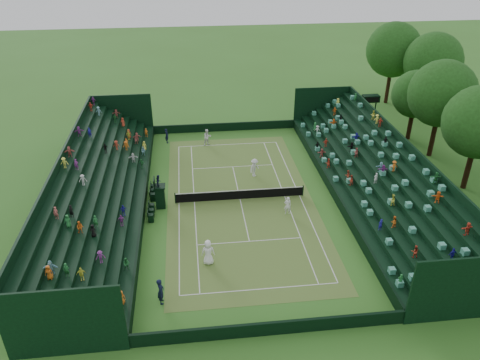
# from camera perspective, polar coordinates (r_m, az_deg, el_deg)

# --- Properties ---
(ground) EXTENTS (160.00, 160.00, 0.00)m
(ground) POSITION_cam_1_polar(r_m,az_deg,el_deg) (42.30, 0.00, -2.37)
(ground) COLOR #356B22
(ground) RESTS_ON ground
(court_surface) EXTENTS (12.97, 26.77, 0.01)m
(court_surface) POSITION_cam_1_polar(r_m,az_deg,el_deg) (42.29, 0.00, -2.36)
(court_surface) COLOR #3C7F2A
(court_surface) RESTS_ON ground
(perimeter_wall_north) EXTENTS (17.17, 0.20, 1.00)m
(perimeter_wall_north) POSITION_cam_1_polar(r_m,az_deg,el_deg) (56.20, -1.88, 6.49)
(perimeter_wall_north) COLOR black
(perimeter_wall_north) RESTS_ON ground
(perimeter_wall_south) EXTENTS (17.17, 0.20, 1.00)m
(perimeter_wall_south) POSITION_cam_1_polar(r_m,az_deg,el_deg) (29.68, 3.72, -17.61)
(perimeter_wall_south) COLOR black
(perimeter_wall_south) RESTS_ON ground
(perimeter_wall_east) EXTENTS (0.20, 31.77, 1.00)m
(perimeter_wall_east) POSITION_cam_1_polar(r_m,az_deg,el_deg) (43.70, 11.12, -1.09)
(perimeter_wall_east) COLOR black
(perimeter_wall_east) RESTS_ON ground
(perimeter_wall_west) EXTENTS (0.20, 31.77, 1.00)m
(perimeter_wall_west) POSITION_cam_1_polar(r_m,az_deg,el_deg) (42.05, -11.57, -2.44)
(perimeter_wall_west) COLOR black
(perimeter_wall_west) RESTS_ON ground
(north_grandstand) EXTENTS (6.60, 32.00, 4.90)m
(north_grandstand) POSITION_cam_1_polar(r_m,az_deg,el_deg) (44.60, 16.38, 0.41)
(north_grandstand) COLOR black
(north_grandstand) RESTS_ON ground
(south_grandstand) EXTENTS (6.60, 32.00, 4.90)m
(south_grandstand) POSITION_cam_1_polar(r_m,az_deg,el_deg) (42.16, -17.36, -1.50)
(south_grandstand) COLOR black
(south_grandstand) RESTS_ON ground
(tennis_net) EXTENTS (11.67, 0.10, 1.06)m
(tennis_net) POSITION_cam_1_polar(r_m,az_deg,el_deg) (42.02, 0.00, -1.76)
(tennis_net) COLOR black
(tennis_net) RESTS_ON ground
(scoreboard_tower) EXTENTS (2.00, 1.00, 3.70)m
(scoreboard_tower) POSITION_cam_1_polar(r_m,az_deg,el_deg) (59.38, 15.63, 9.42)
(scoreboard_tower) COLOR black
(scoreboard_tower) RESTS_ON ground
(tree_row) EXTENTS (11.28, 36.13, 10.83)m
(tree_row) POSITION_cam_1_polar(r_m,az_deg,el_deg) (56.18, 22.61, 10.97)
(tree_row) COLOR black
(tree_row) RESTS_ON ground
(umpire_chair) EXTENTS (1.02, 1.02, 3.19)m
(umpire_chair) POSITION_cam_1_polar(r_m,az_deg,el_deg) (41.07, -9.77, -1.65)
(umpire_chair) COLOR black
(umpire_chair) RESTS_ON ground
(courtside_chairs) EXTENTS (0.47, 5.45, 1.03)m
(courtside_chairs) POSITION_cam_1_polar(r_m,az_deg,el_deg) (41.88, -10.66, -2.66)
(courtside_chairs) COLOR black
(courtside_chairs) RESTS_ON ground
(player_near_west) EXTENTS (1.02, 0.70, 2.02)m
(player_near_west) POSITION_cam_1_polar(r_m,az_deg,el_deg) (34.37, -3.90, -8.78)
(player_near_west) COLOR white
(player_near_west) RESTS_ON ground
(player_near_east) EXTENTS (0.63, 0.43, 1.68)m
(player_near_east) POSITION_cam_1_polar(r_m,az_deg,el_deg) (40.04, 5.82, -3.10)
(player_near_east) COLOR white
(player_near_east) RESTS_ON ground
(player_far_west) EXTENTS (1.13, 1.03, 1.89)m
(player_far_west) POSITION_cam_1_polar(r_m,az_deg,el_deg) (52.36, -4.00, 5.21)
(player_far_west) COLOR white
(player_far_west) RESTS_ON ground
(player_far_east) EXTENTS (1.36, 1.33, 1.87)m
(player_far_east) POSITION_cam_1_polar(r_m,az_deg,el_deg) (45.69, 1.78, 1.51)
(player_far_east) COLOR white
(player_far_east) RESTS_ON ground
(line_judge_north) EXTENTS (0.46, 0.65, 1.69)m
(line_judge_north) POSITION_cam_1_polar(r_m,az_deg,el_deg) (53.53, -8.91, 5.35)
(line_judge_north) COLOR black
(line_judge_north) RESTS_ON ground
(line_judge_south) EXTENTS (0.49, 0.72, 1.92)m
(line_judge_south) POSITION_cam_1_polar(r_m,az_deg,el_deg) (31.67, -9.64, -13.22)
(line_judge_south) COLOR black
(line_judge_south) RESTS_ON ground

